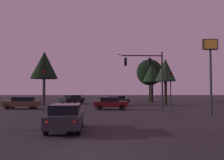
% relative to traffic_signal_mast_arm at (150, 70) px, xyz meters
% --- Properties ---
extents(ground_plane, '(168.00, 168.00, 0.00)m').
position_rel_traffic_signal_mast_arm_xyz_m(ground_plane, '(-5.30, 6.17, -4.73)').
color(ground_plane, '#262326').
rests_on(ground_plane, ground).
extents(traffic_signal_mast_arm, '(5.46, 0.48, 6.86)m').
position_rel_traffic_signal_mast_arm_xyz_m(traffic_signal_mast_arm, '(0.00, 0.00, 0.00)').
color(traffic_signal_mast_arm, '#232326').
rests_on(traffic_signal_mast_arm, ground).
extents(traffic_light_corner_left, '(0.36, 0.38, 4.30)m').
position_rel_traffic_signal_mast_arm_xyz_m(traffic_light_corner_left, '(1.79, -2.51, -1.68)').
color(traffic_light_corner_left, '#232326').
rests_on(traffic_light_corner_left, ground).
extents(traffic_light_corner_right, '(0.30, 0.35, 4.57)m').
position_rel_traffic_signal_mast_arm_xyz_m(traffic_light_corner_right, '(-11.87, -1.65, -1.51)').
color(traffic_light_corner_right, '#232326').
rests_on(traffic_light_corner_right, ground).
extents(car_nearside_lane, '(2.13, 4.35, 1.52)m').
position_rel_traffic_signal_mast_arm_xyz_m(car_nearside_lane, '(-7.27, -13.51, -3.94)').
color(car_nearside_lane, '#232328').
rests_on(car_nearside_lane, ground).
extents(car_crossing_left, '(4.14, 2.14, 1.52)m').
position_rel_traffic_signal_mast_arm_xyz_m(car_crossing_left, '(-4.55, 1.15, -3.94)').
color(car_crossing_left, '#4C0F0F').
rests_on(car_crossing_left, ground).
extents(car_crossing_right, '(4.53, 2.13, 1.52)m').
position_rel_traffic_signal_mast_arm_xyz_m(car_crossing_right, '(-15.63, 2.23, -3.93)').
color(car_crossing_right, '#473828').
rests_on(car_crossing_right, ground).
extents(car_far_lane, '(4.19, 4.50, 1.52)m').
position_rel_traffic_signal_mast_arm_xyz_m(car_far_lane, '(-11.14, 13.54, -3.94)').
color(car_far_lane, black).
rests_on(car_far_lane, ground).
extents(car_parked_lot, '(4.47, 3.00, 1.52)m').
position_rel_traffic_signal_mast_arm_xyz_m(car_parked_lot, '(-3.64, 9.58, -3.94)').
color(car_parked_lot, '#232328').
rests_on(car_parked_lot, ground).
extents(store_sign_illuminated, '(1.40, 0.29, 7.10)m').
position_rel_traffic_signal_mast_arm_xyz_m(store_sign_illuminated, '(4.68, -5.68, 0.46)').
color(store_sign_illuminated, '#232326').
rests_on(store_sign_illuminated, ground).
extents(tree_behind_sign, '(4.35, 4.35, 8.63)m').
position_rel_traffic_signal_mast_arm_xyz_m(tree_behind_sign, '(-15.20, 10.30, 1.65)').
color(tree_behind_sign, black).
rests_on(tree_behind_sign, ground).
extents(tree_left_far, '(5.63, 5.63, 9.02)m').
position_rel_traffic_signal_mast_arm_xyz_m(tree_left_far, '(4.00, 22.54, 1.47)').
color(tree_left_far, black).
rests_on(tree_left_far, ground).
extents(tree_center_horizon, '(3.36, 3.36, 7.52)m').
position_rel_traffic_signal_mast_arm_xyz_m(tree_center_horizon, '(4.48, 10.59, 0.87)').
color(tree_center_horizon, black).
rests_on(tree_center_horizon, ground).
extents(tree_right_cluster, '(3.69, 3.69, 7.54)m').
position_rel_traffic_signal_mast_arm_xyz_m(tree_right_cluster, '(3.48, 17.22, 0.94)').
color(tree_right_cluster, black).
rests_on(tree_right_cluster, ground).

